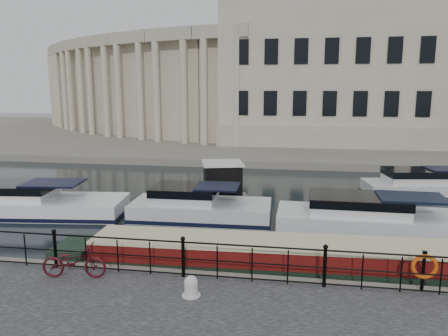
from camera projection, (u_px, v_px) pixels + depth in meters
The scene contains 10 objects.
ground_plane at pixel (200, 264), 14.98m from camera, with size 160.00×160.00×0.00m, color black.
far_bank at pixel (269, 135), 52.77m from camera, with size 120.00×42.00×0.55m, color #6B665B.
railing at pixel (183, 255), 12.58m from camera, with size 24.14×0.14×1.22m.
civic_building at pixel (259, 77), 47.53m from camera, with size 53.55×31.84×16.85m.
bicycle at pixel (74, 262), 12.55m from camera, with size 0.65×1.85×0.97m, color #410B12.
mooring_bollard at pixel (191, 286), 11.48m from camera, with size 0.50×0.50×0.56m.
life_ring_post at pixel (424, 267), 11.60m from camera, with size 0.70×0.19×1.13m.
narrowboat at pixel (277, 266), 13.93m from camera, with size 14.99×2.49×1.55m.
harbour_hut at pixel (222, 184), 23.05m from camera, with size 3.36×3.03×2.17m.
cabin_cruisers at pixel (251, 208), 20.58m from camera, with size 27.79×10.36×1.99m.
Camera 1 is at (3.09, -13.81, 5.98)m, focal length 35.00 mm.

